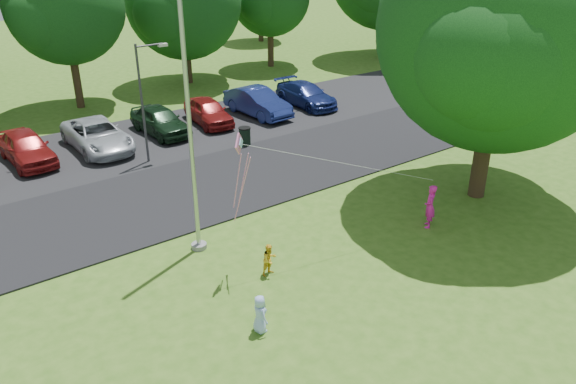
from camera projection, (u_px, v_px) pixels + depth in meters
ground at (385, 283)px, 16.54m from camera, size 120.00×120.00×0.00m
park_road at (229, 180)px, 23.07m from camera, size 60.00×6.00×0.06m
parking_strip at (161, 136)px, 27.80m from camera, size 42.00×7.00×0.06m
flagpole at (190, 127)px, 16.51m from camera, size 0.50×0.50×10.00m
street_lamp at (146, 93)px, 23.64m from camera, size 1.46×0.21×5.18m
trash_can at (245, 137)px, 26.51m from camera, size 0.58×0.58×0.92m
big_tree at (502, 35)px, 19.12m from camera, size 9.26×8.59×10.63m
horizon_trees at (101, 2)px, 41.48m from camera, size 77.46×7.20×7.02m
parked_cars at (160, 122)px, 27.58m from camera, size 19.59×4.86×1.46m
woman at (430, 206)px, 19.28m from camera, size 0.67×0.67×1.56m
child_yellow at (270, 260)px, 16.74m from camera, size 0.54×0.44×1.02m
child_blue at (260, 314)px, 14.35m from camera, size 0.38×0.55×1.08m
kite at (245, 158)px, 15.65m from camera, size 6.88×1.79×2.80m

